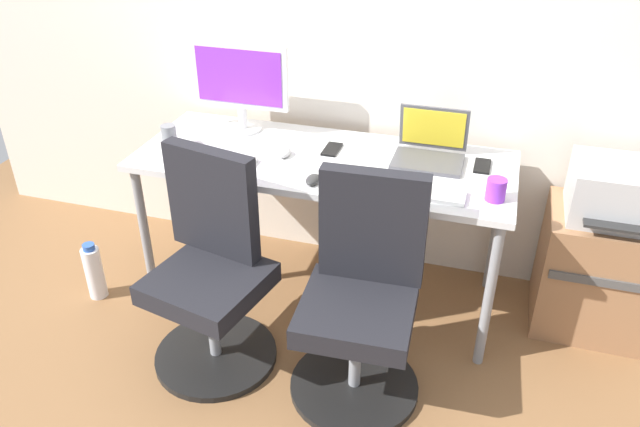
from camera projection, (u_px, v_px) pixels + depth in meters
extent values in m
plane|color=brown|center=(323.00, 290.00, 3.22)|extent=(5.28, 5.28, 0.00)
cube|color=silver|center=(349.00, 15.00, 2.89)|extent=(4.40, 0.04, 2.60)
cube|color=silver|center=(323.00, 161.00, 2.84)|extent=(1.71, 0.67, 0.03)
cylinder|color=gray|center=(145.00, 236.00, 3.00)|extent=(0.04, 0.04, 0.73)
cylinder|color=gray|center=(489.00, 297.00, 2.60)|extent=(0.04, 0.04, 0.73)
cylinder|color=gray|center=(199.00, 182.00, 3.47)|extent=(0.04, 0.04, 0.73)
cylinder|color=gray|center=(497.00, 227.00, 3.07)|extent=(0.04, 0.04, 0.73)
cylinder|color=black|center=(216.00, 355.00, 2.79)|extent=(0.54, 0.54, 0.03)
cylinder|color=gray|center=(213.00, 323.00, 2.70)|extent=(0.05, 0.05, 0.34)
cube|color=black|center=(208.00, 283.00, 2.59)|extent=(0.52, 0.52, 0.09)
cube|color=black|center=(212.00, 202.00, 2.60)|extent=(0.43, 0.16, 0.48)
cylinder|color=black|center=(354.00, 386.00, 2.64)|extent=(0.54, 0.54, 0.03)
cylinder|color=gray|center=(355.00, 353.00, 2.54)|extent=(0.05, 0.05, 0.34)
cube|color=black|center=(357.00, 312.00, 2.43)|extent=(0.46, 0.46, 0.09)
cube|color=black|center=(373.00, 227.00, 2.43)|extent=(0.42, 0.09, 0.48)
cube|color=#996B47|center=(595.00, 270.00, 2.87)|extent=(0.49, 0.43, 0.59)
cube|color=#4C4C4C|center=(603.00, 283.00, 2.65)|extent=(0.44, 0.01, 0.04)
cube|color=#B7B7B7|center=(617.00, 192.00, 2.66)|extent=(0.38, 0.34, 0.24)
cube|color=#262626|center=(618.00, 227.00, 2.53)|extent=(0.27, 0.06, 0.01)
cylinder|color=white|center=(94.00, 273.00, 3.11)|extent=(0.09, 0.09, 0.28)
cylinder|color=#2D59B2|center=(89.00, 247.00, 3.03)|extent=(0.06, 0.06, 0.03)
cylinder|color=silver|center=(244.00, 129.00, 3.11)|extent=(0.18, 0.18, 0.01)
cylinder|color=silver|center=(243.00, 117.00, 3.08)|extent=(0.04, 0.04, 0.11)
cube|color=silver|center=(240.00, 76.00, 2.97)|extent=(0.48, 0.03, 0.31)
cube|color=purple|center=(239.00, 77.00, 2.95)|extent=(0.43, 0.00, 0.26)
cube|color=#4C4C51|center=(427.00, 162.00, 2.78)|extent=(0.31, 0.22, 0.02)
cube|color=#4C4C51|center=(434.00, 128.00, 2.82)|extent=(0.31, 0.04, 0.21)
cube|color=yellow|center=(434.00, 128.00, 2.82)|extent=(0.28, 0.03, 0.18)
cube|color=#B7B7B7|center=(218.00, 160.00, 2.79)|extent=(0.34, 0.12, 0.02)
cube|color=#B7B7B7|center=(423.00, 193.00, 2.53)|extent=(0.34, 0.12, 0.02)
ellipsoid|color=#B7B7B7|center=(284.00, 153.00, 2.84)|extent=(0.06, 0.10, 0.03)
ellipsoid|color=#2D2D2D|center=(313.00, 180.00, 2.62)|extent=(0.06, 0.10, 0.03)
cylinder|color=purple|center=(496.00, 190.00, 2.48)|extent=(0.08, 0.08, 0.09)
cylinder|color=slate|center=(169.00, 136.00, 2.91)|extent=(0.07, 0.07, 0.10)
cube|color=black|center=(332.00, 149.00, 2.90)|extent=(0.07, 0.14, 0.01)
cube|color=black|center=(482.00, 166.00, 2.75)|extent=(0.07, 0.14, 0.01)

